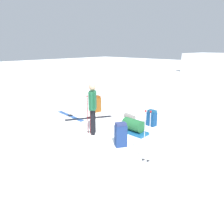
# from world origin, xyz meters

# --- Properties ---
(ground_plane) EXTENTS (80.00, 80.00, 0.00)m
(ground_plane) POSITION_xyz_m (0.00, 0.00, 0.00)
(ground_plane) COLOR white
(skier_standing) EXTENTS (0.40, 0.46, 1.70)m
(skier_standing) POSITION_xyz_m (-0.33, -0.57, 0.95)
(skier_standing) COLOR black
(skier_standing) RESTS_ON ground_plane
(ski_pair_near) EXTENTS (1.85, 0.35, 0.05)m
(ski_pair_near) POSITION_xyz_m (-2.48, 0.06, 0.01)
(ski_pair_near) COLOR #2F58A0
(ski_pair_near) RESTS_ON ground_plane
(ski_pair_far) EXTENTS (1.12, 1.74, 0.05)m
(ski_pair_far) POSITION_xyz_m (-1.68, 0.40, 0.01)
(ski_pair_far) COLOR black
(ski_pair_far) RESTS_ON ground_plane
(backpack_large_dark) EXTENTS (0.37, 0.41, 0.73)m
(backpack_large_dark) POSITION_xyz_m (1.00, -0.69, 0.36)
(backpack_large_dark) COLOR navy
(backpack_large_dark) RESTS_ON ground_plane
(backpack_bright) EXTENTS (0.34, 0.42, 0.72)m
(backpack_bright) POSITION_xyz_m (-2.17, 1.29, 0.35)
(backpack_bright) COLOR brown
(backpack_bright) RESTS_ON ground_plane
(backpack_small_spare) EXTENTS (0.34, 0.26, 0.60)m
(backpack_small_spare) POSITION_xyz_m (0.67, 1.43, 0.29)
(backpack_small_spare) COLOR navy
(backpack_small_spare) RESTS_ON ground_plane
(ski_poles_planted_near) EXTENTS (0.19, 0.11, 1.38)m
(ski_poles_planted_near) POSITION_xyz_m (2.09, -0.97, 0.76)
(ski_poles_planted_near) COLOR #B9BAC6
(ski_poles_planted_near) RESTS_ON ground_plane
(ski_poles_planted_far) EXTENTS (0.15, 0.10, 1.31)m
(ski_poles_planted_far) POSITION_xyz_m (-0.45, -0.65, 0.73)
(ski_poles_planted_far) COLOR maroon
(ski_poles_planted_far) RESTS_ON ground_plane
(gear_sled) EXTENTS (1.03, 0.47, 0.49)m
(gear_sled) POSITION_xyz_m (0.62, 0.39, 0.22)
(gear_sled) COLOR #165589
(gear_sled) RESTS_ON ground_plane
(sleeping_mat_rolled) EXTENTS (0.57, 0.28, 0.18)m
(sleeping_mat_rolled) POSITION_xyz_m (-0.46, 1.55, 0.09)
(sleeping_mat_rolled) COLOR gray
(sleeping_mat_rolled) RESTS_ON ground_plane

